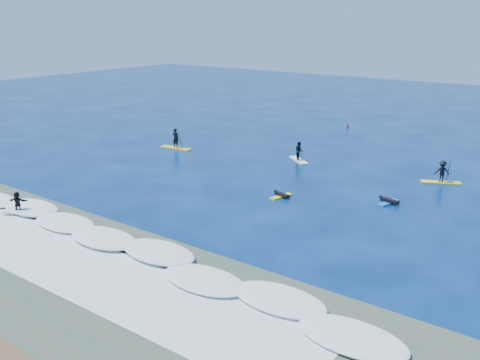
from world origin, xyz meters
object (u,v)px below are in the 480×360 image
Objects in this scene: sup_paddler_center at (299,153)px; prone_paddler_near at (281,195)px; marker_buoy at (347,125)px; sup_paddler_left at (176,141)px; sup_paddler_right at (442,173)px; prone_paddler_far at (389,201)px; wave_surfer at (18,203)px.

sup_paddler_center reaches higher than prone_paddler_near.
marker_buoy is (-3.07, 16.48, -0.50)m from sup_paddler_center.
sup_paddler_right is (24.66, 4.01, 0.08)m from sup_paddler_left.
sup_paddler_right reaches higher than prone_paddler_far.
prone_paddler_far is at bearing 7.23° from sup_paddler_center.
sup_paddler_right is at bearing -24.28° from prone_paddler_near.
sup_paddler_center is at bearing 73.74° from prone_paddler_far.
prone_paddler_far reaches higher than prone_paddler_near.
sup_paddler_center is (12.18, 3.22, 0.02)m from sup_paddler_left.
wave_surfer reaches higher than marker_buoy.
sup_paddler_center is 16.77m from marker_buoy.
prone_paddler_far is at bearing -128.39° from sup_paddler_right.
marker_buoy is (-7.26, 26.07, 0.13)m from prone_paddler_near.
sup_paddler_left reaches higher than sup_paddler_right.
sup_paddler_left is 5.73× the size of marker_buoy.
sup_paddler_right is at bearing -45.27° from marker_buoy.
sup_paddler_left reaches higher than sup_paddler_center.
sup_paddler_right is 22.10m from marker_buoy.
marker_buoy is at bearing 45.04° from prone_paddler_far.
prone_paddler_near is 27.06m from marker_buoy.
wave_surfer is at bearing -83.43° from sup_paddler_left.
sup_paddler_center is 1.44× the size of prone_paddler_near.
sup_paddler_center is 0.91× the size of sup_paddler_right.
sup_paddler_left is 21.71m from marker_buoy.
sup_paddler_left is 20.27m from wave_surfer.
sup_paddler_left is 1.68× the size of wave_surfer.
prone_paddler_near is (16.37, -6.37, -0.61)m from sup_paddler_left.
sup_paddler_left is 1.69× the size of prone_paddler_far.
wave_surfer is 39.79m from marker_buoy.
sup_paddler_center is 1.35× the size of prone_paddler_far.
prone_paddler_far is at bearing -58.28° from marker_buoy.
sup_paddler_right is 1.48× the size of prone_paddler_far.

